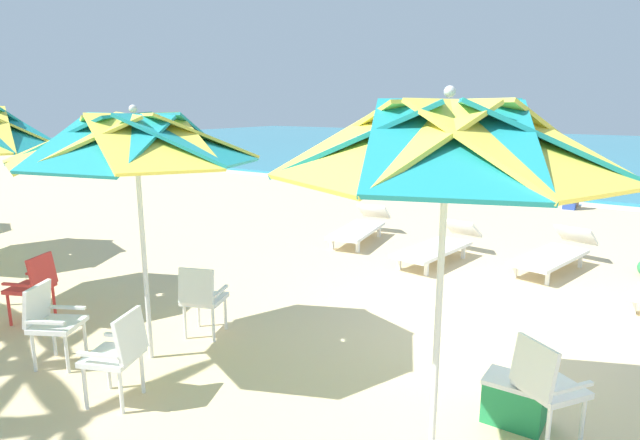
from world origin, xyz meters
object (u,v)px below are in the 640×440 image
Objects in this scene: beach_umbrella_0 at (447,141)px; plastic_chair_3 at (51,319)px; sun_lounger_1 at (555,253)px; cooler_box at (514,401)px; plastic_chair_5 at (34,284)px; beach_umbrella_1 at (135,141)px; plastic_chair_2 at (202,296)px; sun_lounger_3 at (360,227)px; plastic_chair_1 at (119,351)px; beachgoer_seated at (571,197)px; sun_lounger_2 at (439,245)px; plastic_chair_0 at (545,383)px.

plastic_chair_3 is (-3.84, -0.82, -1.92)m from beach_umbrella_0.
sun_lounger_1 is 4.82m from cooler_box.
beach_umbrella_0 is 3.22× the size of plastic_chair_5.
plastic_chair_3 is (-0.73, -0.65, -1.82)m from beach_umbrella_1.
plastic_chair_2 is 4.98m from sun_lounger_3.
plastic_chair_2 reaches higher than sun_lounger_3.
plastic_chair_1 and plastic_chair_5 have the same top height.
beachgoer_seated is at bearing 69.79° from plastic_chair_5.
plastic_chair_5 is 7.71m from sun_lounger_1.
sun_lounger_3 is at bearing 165.12° from sun_lounger_2.
plastic_chair_3 is at bearing -121.10° from plastic_chair_2.
plastic_chair_1 is 6.43m from sun_lounger_3.
plastic_chair_2 is 0.94× the size of beachgoer_seated.
sun_lounger_2 is at bearing 75.40° from plastic_chair_2.
plastic_chair_0 is 0.39× the size of sun_lounger_1.
sun_lounger_1 is at bearing 96.39° from cooler_box.
cooler_box is (0.54, -4.79, -0.08)m from sun_lounger_1.
plastic_chair_2 is at bearing 83.61° from beach_umbrella_1.
plastic_chair_1 is at bearing -155.02° from plastic_chair_0.
plastic_chair_2 is at bearing -104.60° from sun_lounger_2.
plastic_chair_5 is at bearing -110.21° from beachgoer_seated.
plastic_chair_0 is 0.39× the size of sun_lounger_3.
sun_lounger_3 is at bearing 99.65° from plastic_chair_1.
beachgoer_seated is at bearing 97.60° from plastic_chair_0.
beach_umbrella_1 is at bearing 124.11° from plastic_chair_1.
plastic_chair_5 is at bearing -103.36° from sun_lounger_3.
cooler_box is (3.46, 0.25, -0.30)m from plastic_chair_2.
plastic_chair_5 is at bearing 167.13° from plastic_chair_1.
beachgoer_seated is (2.27, 10.89, -0.20)m from plastic_chair_2.
beachgoer_seated is (-1.19, 10.64, 0.09)m from cooler_box.
cooler_box is (3.06, 1.65, -0.30)m from plastic_chair_1.
sun_lounger_2 is at bearing 76.48° from beach_umbrella_1.
plastic_chair_0 is 3.64m from plastic_chair_1.
plastic_chair_2 is at bearing 106.04° from plastic_chair_1.
plastic_chair_0 is 4.28m from beach_umbrella_1.
plastic_chair_0 is 6.50m from sun_lounger_3.
beach_umbrella_0 is at bearing -55.74° from sun_lounger_3.
sun_lounger_2 is at bearing 58.79° from plastic_chair_5.
beachgoer_seated is at bearing 75.86° from plastic_chair_3.
plastic_chair_5 is (-5.75, -0.98, 0.00)m from plastic_chair_0.
beach_umbrella_0 is at bearing -9.62° from plastic_chair_2.
sun_lounger_3 is 4.44× the size of cooler_box.
plastic_chair_3 is at bearing -120.36° from sun_lounger_1.
plastic_chair_1 is 1.00× the size of plastic_chair_5.
beachgoer_seated reaches higher than plastic_chair_1.
beach_umbrella_1 reaches higher than plastic_chair_1.
plastic_chair_1 is 6.92m from sun_lounger_1.
plastic_chair_3 reaches higher than sun_lounger_3.
plastic_chair_1 reaches higher than cooler_box.
plastic_chair_0 and plastic_chair_2 have the same top height.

